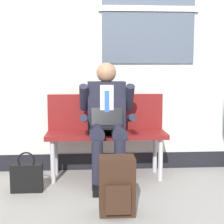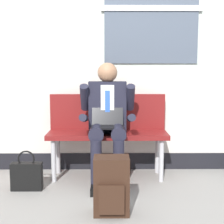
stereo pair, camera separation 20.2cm
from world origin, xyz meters
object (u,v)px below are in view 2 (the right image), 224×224
Objects in this scene: bench_with_person at (108,127)px; handbag at (27,176)px; person_seated at (107,119)px; backpack at (111,186)px.

handbag is at bearing -149.86° from bench_with_person.
bench_with_person is 1.00m from handbag.
person_seated is 0.93m from backpack.
backpack is at bearing -87.44° from person_seated.
person_seated reaches higher than bench_with_person.
backpack is 1.21× the size of handbag.
person_seated reaches higher than handbag.
handbag is (-0.79, -0.46, -0.40)m from bench_with_person.
backpack is at bearing -87.94° from bench_with_person.
bench_with_person reaches higher than backpack.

